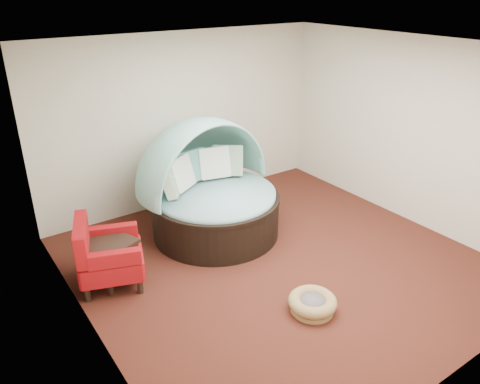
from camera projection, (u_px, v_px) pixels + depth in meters
floor at (278, 262)px, 6.34m from camera, size 5.00×5.00×0.00m
wall_back at (185, 120)px, 7.63m from camera, size 5.00×0.00×5.00m
wall_front at (474, 255)px, 3.90m from camera, size 5.00×0.00×5.00m
wall_left at (80, 220)px, 4.46m from camera, size 0.00×5.00×5.00m
wall_right at (410, 132)px, 7.06m from camera, size 0.00×5.00×5.00m
ceiling at (287, 48)px, 5.18m from camera, size 5.00×5.00×0.00m
canopy_daybed at (210, 182)px, 6.82m from camera, size 2.20×2.14×1.73m
pet_basket at (312, 303)px, 5.38m from camera, size 0.62×0.62×0.20m
red_armchair at (106, 255)px, 5.74m from camera, size 0.98×0.98×0.90m
side_table at (109, 256)px, 5.83m from camera, size 0.74×0.74×0.55m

